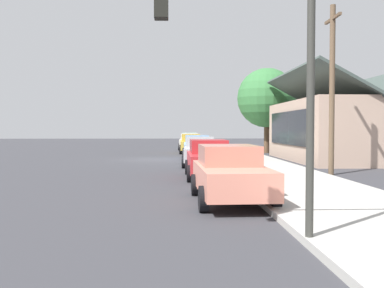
{
  "coord_description": "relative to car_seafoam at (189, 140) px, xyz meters",
  "views": [
    {
      "loc": [
        28.87,
        1.21,
        2.08
      ],
      "look_at": [
        0.11,
        2.4,
        1.04
      ],
      "focal_mm": 41.08,
      "sensor_mm": 36.0,
      "label": 1
    }
  ],
  "objects": [
    {
      "name": "sidewalk_curb",
      "position": [
        19.87,
        2.71,
        -0.73
      ],
      "size": [
        60.0,
        4.2,
        0.16
      ],
      "primitive_type": "cube",
      "color": "#B2AFA8",
      "rests_on": "ground"
    },
    {
      "name": "fire_hydrant_red",
      "position": [
        27.76,
        1.31,
        -0.32
      ],
      "size": [
        0.22,
        0.22,
        0.71
      ],
      "color": "red",
      "rests_on": "sidewalk_curb"
    },
    {
      "name": "car_mustard",
      "position": [
        12.12,
        -0.27,
        -0.0
      ],
      "size": [
        4.7,
        1.98,
        1.59
      ],
      "rotation": [
        0.0,
        0.0,
        -0.01
      ],
      "color": "gold",
      "rests_on": "ground"
    },
    {
      "name": "car_cherry",
      "position": [
        30.37,
        -0.22,
        -0.0
      ],
      "size": [
        4.62,
        1.95,
        1.59
      ],
      "rotation": [
        0.0,
        0.0,
        -0.0
      ],
      "color": "red",
      "rests_on": "ground"
    },
    {
      "name": "shade_tree",
      "position": [
        12.16,
        6.1,
        3.8
      ],
      "size": [
        4.97,
        4.97,
        7.11
      ],
      "color": "brown",
      "rests_on": "ground"
    },
    {
      "name": "car_coral",
      "position": [
        36.49,
        -0.1,
        -0.0
      ],
      "size": [
        4.47,
        2.11,
        1.59
      ],
      "rotation": [
        0.0,
        0.0,
        0.03
      ],
      "color": "#EA8C75",
      "rests_on": "ground"
    },
    {
      "name": "car_ivory",
      "position": [
        6.09,
        -0.17,
        -0.0
      ],
      "size": [
        4.61,
        2.23,
        1.59
      ],
      "rotation": [
        0.0,
        0.0,
        -0.06
      ],
      "color": "silver",
      "rests_on": "ground"
    },
    {
      "name": "car_silver",
      "position": [
        24.55,
        -0.25,
        -0.0
      ],
      "size": [
        4.6,
        2.08,
        1.59
      ],
      "rotation": [
        0.0,
        0.0,
        -0.04
      ],
      "color": "silver",
      "rests_on": "ground"
    },
    {
      "name": "car_skyblue",
      "position": [
        18.32,
        -0.09,
        0.0
      ],
      "size": [
        4.73,
        2.06,
        1.59
      ],
      "rotation": [
        0.0,
        0.0,
        -0.02
      ],
      "color": "#8CB7E0",
      "rests_on": "ground"
    },
    {
      "name": "traffic_light_main",
      "position": [
        41.14,
        -0.35,
        2.68
      ],
      "size": [
        0.37,
        2.79,
        5.2
      ],
      "color": "#383833",
      "rests_on": "ground"
    },
    {
      "name": "car_seafoam",
      "position": [
        0.0,
        0.0,
        0.0
      ],
      "size": [
        4.63,
        1.99,
        1.59
      ],
      "rotation": [
        0.0,
        0.0,
        -0.0
      ],
      "color": "#9ED1BC",
      "rests_on": "ground"
    },
    {
      "name": "storefront_building",
      "position": [
        20.82,
        9.09,
        1.23
      ],
      "size": [
        12.18,
        7.09,
        5.74
      ],
      "color": "tan",
      "rests_on": "ground"
    },
    {
      "name": "ground_plane",
      "position": [
        19.87,
        -2.89,
        -0.81
      ],
      "size": [
        120.0,
        120.0,
        0.0
      ],
      "primitive_type": "plane",
      "color": "#38383D"
    },
    {
      "name": "utility_pole_wooden",
      "position": [
        29.56,
        5.31,
        3.11
      ],
      "size": [
        1.8,
        0.24,
        7.5
      ],
      "color": "brown",
      "rests_on": "ground"
    }
  ]
}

